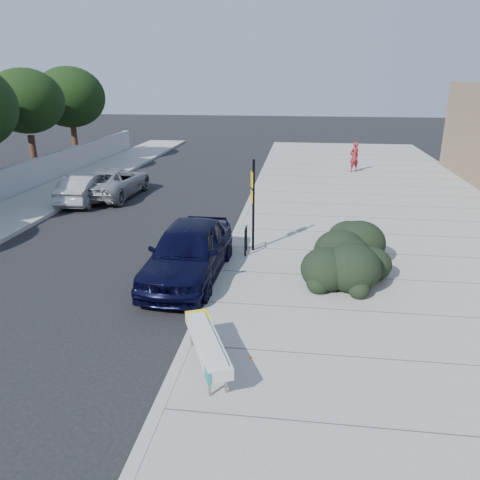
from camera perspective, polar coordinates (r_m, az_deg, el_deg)
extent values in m
plane|color=black|center=(11.84, -4.24, -8.14)|extent=(120.00, 120.00, 0.00)
cube|color=gray|center=(16.54, 18.82, -0.71)|extent=(11.20, 50.00, 0.15)
cube|color=#9E9E99|center=(16.34, -0.76, 0.16)|extent=(0.22, 50.00, 0.17)
cube|color=#9E9E99|center=(19.14, -25.20, 1.17)|extent=(0.22, 50.00, 0.17)
cylinder|color=#332114|center=(28.70, -23.82, 9.20)|extent=(0.36, 0.36, 2.40)
ellipsoid|color=black|center=(28.41, -24.66, 15.14)|extent=(4.00, 4.00, 3.40)
cylinder|color=#332114|center=(33.04, -19.43, 10.87)|extent=(0.36, 0.36, 2.40)
ellipsoid|color=black|center=(32.79, -20.03, 16.05)|extent=(4.40, 4.40, 3.74)
cylinder|color=gray|center=(8.54, -3.74, -17.27)|extent=(0.05, 0.05, 0.42)
cylinder|color=gray|center=(8.60, -1.72, -16.97)|extent=(0.05, 0.05, 0.42)
cylinder|color=gray|center=(9.93, -5.93, -11.59)|extent=(0.05, 0.05, 0.42)
cylinder|color=gray|center=(9.98, -4.22, -11.38)|extent=(0.05, 0.05, 0.42)
cylinder|color=gray|center=(9.13, -4.96, -13.28)|extent=(0.72, 1.57, 0.04)
cylinder|color=gray|center=(9.18, -3.10, -13.03)|extent=(0.72, 1.57, 0.04)
cube|color=#B2B2B2|center=(9.07, -4.05, -12.36)|extent=(1.30, 2.22, 0.23)
cube|color=yellow|center=(9.76, -5.19, -9.10)|extent=(0.60, 0.59, 0.02)
cube|color=teal|center=(8.21, -3.99, -16.13)|extent=(0.15, 0.25, 0.21)
cylinder|color=black|center=(14.45, 0.64, -0.44)|extent=(0.05, 0.05, 0.82)
cylinder|color=black|center=(14.95, 0.78, 0.24)|extent=(0.05, 0.05, 0.82)
cylinder|color=black|center=(14.57, 0.72, 1.43)|extent=(0.08, 0.53, 0.05)
cube|color=black|center=(14.64, 1.64, 4.14)|extent=(0.08, 0.08, 2.93)
cube|color=yellow|center=(14.43, 1.45, 7.37)|extent=(0.11, 0.33, 0.47)
cube|color=yellow|center=(14.55, 1.43, 5.33)|extent=(0.10, 0.31, 0.36)
ellipsoid|color=black|center=(13.65, 12.93, -0.93)|extent=(2.62, 3.98, 1.37)
imported|color=black|center=(13.18, -6.28, -1.38)|extent=(2.08, 4.85, 1.63)
imported|color=#A09FA4|center=(22.46, -18.49, 5.96)|extent=(1.62, 3.96, 1.27)
imported|color=gray|center=(23.23, -15.18, 6.82)|extent=(2.46, 5.00, 1.37)
imported|color=maroon|center=(28.40, 13.75, 9.80)|extent=(0.75, 0.70, 1.72)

